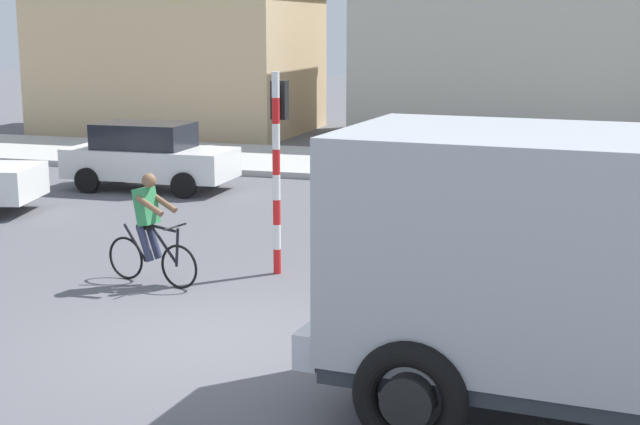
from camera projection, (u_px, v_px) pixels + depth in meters
name	position (u px, v px, depth m)	size (l,w,h in m)	color
ground_plane	(213.00, 341.00, 11.55)	(120.00, 120.00, 0.00)	#56565B
sidewalk_far	(429.00, 167.00, 25.12)	(80.00, 5.00, 0.16)	#ADADA8
truck_foreground	(608.00, 263.00, 8.77)	(5.58, 3.12, 2.90)	#B2B7BC
cyclist	(150.00, 229.00, 13.93)	(1.70, 0.58, 1.72)	black
traffic_light_pole	(278.00, 144.00, 14.34)	(0.24, 0.43, 3.20)	red
car_red_near	(149.00, 156.00, 22.02)	(4.03, 1.94, 1.60)	white
pedestrian_near_kerb	(423.00, 173.00, 19.30)	(0.34, 0.22, 1.62)	#2D334C
building_corner_left	(181.00, 63.00, 33.93)	(9.43, 6.75, 5.03)	#D1B284
building_mid_block	(511.00, 48.00, 31.31)	(9.93, 6.95, 6.21)	#B2AD9E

